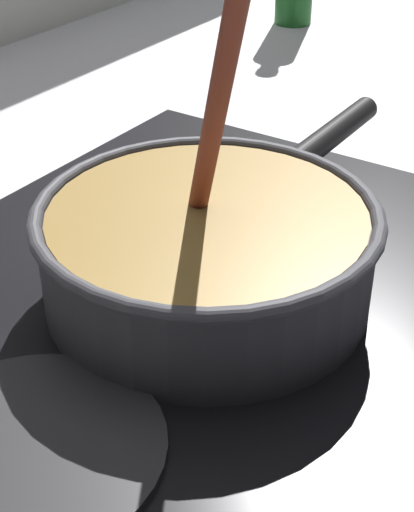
{
  "coord_description": "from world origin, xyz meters",
  "views": [
    {
      "loc": [
        -0.42,
        -0.08,
        0.35
      ],
      "look_at": [
        -0.02,
        0.18,
        0.05
      ],
      "focal_mm": 54.83,
      "sensor_mm": 36.0,
      "label": 1
    }
  ],
  "objects": [
    {
      "name": "hob_plate",
      "position": [
        -0.02,
        0.18,
        0.01
      ],
      "size": [
        0.56,
        0.48,
        0.01
      ],
      "primitive_type": "cube",
      "color": "black",
      "rests_on": "ground"
    },
    {
      "name": "cooking_pan",
      "position": [
        -0.02,
        0.18,
        0.05
      ],
      "size": [
        0.4,
        0.25,
        0.32
      ],
      "color": "#38383D",
      "rests_on": "hob_plate"
    },
    {
      "name": "burner_ring",
      "position": [
        -0.02,
        0.18,
        0.02
      ],
      "size": [
        0.16,
        0.16,
        0.01
      ],
      "primitive_type": "torus",
      "color": "#592D0C",
      "rests_on": "hob_plate"
    },
    {
      "name": "spare_burner",
      "position": [
        -0.21,
        0.18,
        0.01
      ],
      "size": [
        0.16,
        0.16,
        0.01
      ],
      "primitive_type": "cylinder",
      "color": "#262628",
      "rests_on": "hob_plate"
    }
  ]
}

